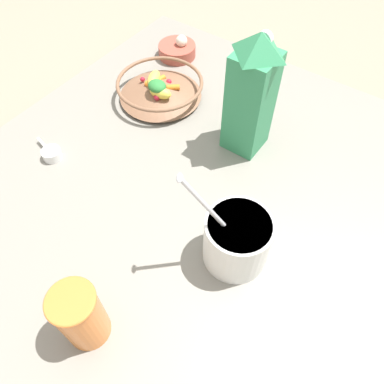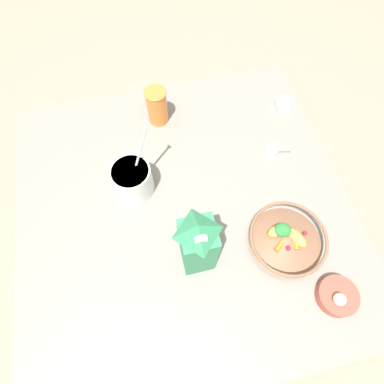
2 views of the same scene
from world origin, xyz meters
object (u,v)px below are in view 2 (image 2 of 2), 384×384
(drinking_cup, at_px, (157,106))
(spice_jar, at_px, (282,104))
(fruit_bowl, at_px, (287,239))
(garlic_bowl, at_px, (337,296))
(milk_carton, at_px, (197,245))
(yogurt_tub, at_px, (133,179))

(drinking_cup, distance_m, spice_jar, 0.50)
(fruit_bowl, distance_m, drinking_cup, 0.66)
(fruit_bowl, height_order, garlic_bowl, fruit_bowl)
(milk_carton, relative_size, garlic_bowl, 2.62)
(fruit_bowl, height_order, milk_carton, milk_carton)
(spice_jar, bearing_deg, drinking_cup, 173.51)
(fruit_bowl, bearing_deg, drinking_cup, 116.90)
(fruit_bowl, distance_m, milk_carton, 0.31)
(fruit_bowl, distance_m, spice_jar, 0.56)
(yogurt_tub, distance_m, spice_jar, 0.66)
(spice_jar, distance_m, garlic_bowl, 0.73)
(fruit_bowl, xyz_separation_m, garlic_bowl, (0.08, -0.19, -0.01))
(fruit_bowl, height_order, drinking_cup, drinking_cup)
(milk_carton, height_order, drinking_cup, milk_carton)
(fruit_bowl, distance_m, garlic_bowl, 0.21)
(milk_carton, bearing_deg, drinking_cup, 91.06)
(milk_carton, distance_m, spice_jar, 0.71)
(yogurt_tub, height_order, garlic_bowl, yogurt_tub)
(drinking_cup, xyz_separation_m, spice_jar, (0.49, -0.06, -0.06))
(milk_carton, xyz_separation_m, garlic_bowl, (0.37, -0.21, -0.13))
(milk_carton, height_order, garlic_bowl, milk_carton)
(garlic_bowl, bearing_deg, milk_carton, 150.49)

